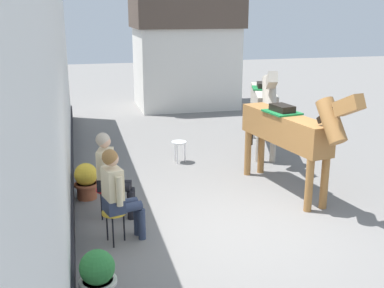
# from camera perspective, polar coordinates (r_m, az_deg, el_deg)

# --- Properties ---
(ground_plane) EXTENTS (40.00, 40.00, 0.00)m
(ground_plane) POSITION_cam_1_polar(r_m,az_deg,el_deg) (9.88, -0.25, -2.89)
(ground_plane) COLOR slate
(pub_facade_wall) EXTENTS (0.34, 14.00, 3.40)m
(pub_facade_wall) POSITION_cam_1_polar(r_m,az_deg,el_deg) (7.77, -16.14, 2.99)
(pub_facade_wall) COLOR white
(pub_facade_wall) RESTS_ON ground_plane
(distant_cottage) EXTENTS (3.40, 2.60, 3.50)m
(distant_cottage) POSITION_cam_1_polar(r_m,az_deg,el_deg) (15.97, -0.82, 11.00)
(distant_cottage) COLOR silver
(distant_cottage) RESTS_ON ground_plane
(seated_visitor_near) EXTENTS (0.61, 0.48, 1.39)m
(seated_visitor_near) POSITION_cam_1_polar(r_m,az_deg,el_deg) (6.65, -8.99, -5.62)
(seated_visitor_near) COLOR gold
(seated_visitor_near) RESTS_ON ground_plane
(seated_visitor_far) EXTENTS (0.61, 0.48, 1.39)m
(seated_visitor_far) POSITION_cam_1_polar(r_m,az_deg,el_deg) (7.47, -9.88, -3.21)
(seated_visitor_far) COLOR red
(seated_visitor_far) RESTS_ON ground_plane
(saddled_horse_near) EXTENTS (0.82, 2.97, 2.06)m
(saddled_horse_near) POSITION_cam_1_polar(r_m,az_deg,el_deg) (8.43, 11.60, 1.65)
(saddled_horse_near) COLOR #9E6B38
(saddled_horse_near) RESTS_ON ground_plane
(saddled_horse_far) EXTENTS (1.15, 2.90, 2.06)m
(saddled_horse_far) POSITION_cam_1_polar(r_m,az_deg,el_deg) (10.92, 8.66, 5.06)
(saddled_horse_far) COLOR #B2A899
(saddled_horse_far) RESTS_ON ground_plane
(flower_planter_near) EXTENTS (0.43, 0.43, 0.64)m
(flower_planter_near) POSITION_cam_1_polar(r_m,az_deg,el_deg) (5.58, -11.32, -15.33)
(flower_planter_near) COLOR beige
(flower_planter_near) RESTS_ON ground_plane
(flower_planter_far) EXTENTS (0.43, 0.43, 0.64)m
(flower_planter_far) POSITION_cam_1_polar(r_m,az_deg,el_deg) (8.43, -12.65, -4.29)
(flower_planter_far) COLOR #A85638
(flower_planter_far) RESTS_ON ground_plane
(spare_stool_white) EXTENTS (0.32, 0.32, 0.46)m
(spare_stool_white) POSITION_cam_1_polar(r_m,az_deg,el_deg) (10.13, -1.58, -0.04)
(spare_stool_white) COLOR white
(spare_stool_white) RESTS_ON ground_plane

